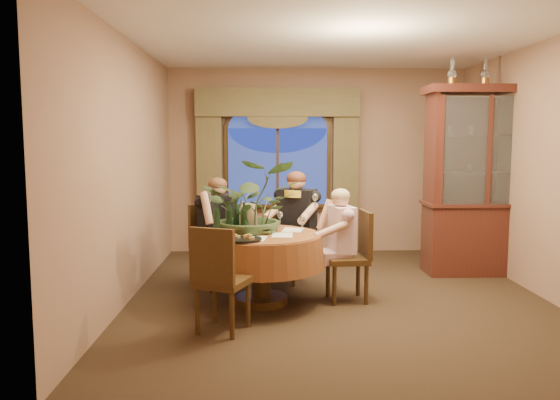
{
  "coord_description": "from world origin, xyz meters",
  "views": [
    {
      "loc": [
        -0.78,
        -5.87,
        1.71
      ],
      "look_at": [
        -0.63,
        -0.25,
        1.1
      ],
      "focal_mm": 35.0,
      "sensor_mm": 36.0,
      "label": 1
    }
  ],
  "objects_px": {
    "dining_table": "(261,269)",
    "wine_bottle_2": "(229,218)",
    "chair_right": "(347,257)",
    "chair_front_left": "(223,279)",
    "oil_lamp_right": "(518,72)",
    "wine_bottle_4": "(242,217)",
    "wine_bottle_0": "(244,218)",
    "chair_back": "(214,247)",
    "person_back": "(217,233)",
    "olive_bowl": "(264,232)",
    "wine_bottle_1": "(236,215)",
    "china_cabinet": "(481,181)",
    "stoneware_vase": "(251,217)",
    "chair_back_right": "(284,243)",
    "person_scarf": "(297,228)",
    "oil_lamp_center": "(485,72)",
    "centerpiece_plant": "(253,171)",
    "person_pink": "(342,244)",
    "oil_lamp_left": "(452,72)"
  },
  "relations": [
    {
      "from": "dining_table",
      "to": "wine_bottle_2",
      "type": "xyz_separation_m",
      "value": [
        -0.33,
        0.01,
        0.54
      ]
    },
    {
      "from": "chair_right",
      "to": "chair_front_left",
      "type": "bearing_deg",
      "value": 120.96
    },
    {
      "from": "oil_lamp_right",
      "to": "wine_bottle_4",
      "type": "xyz_separation_m",
      "value": [
        -3.41,
        -1.17,
        -1.65
      ]
    },
    {
      "from": "chair_front_left",
      "to": "wine_bottle_0",
      "type": "xyz_separation_m",
      "value": [
        0.16,
        0.79,
        0.44
      ]
    },
    {
      "from": "chair_back",
      "to": "person_back",
      "type": "relative_size",
      "value": 0.74
    },
    {
      "from": "olive_bowl",
      "to": "wine_bottle_1",
      "type": "xyz_separation_m",
      "value": [
        -0.29,
        0.26,
        0.14
      ]
    },
    {
      "from": "person_back",
      "to": "olive_bowl",
      "type": "distance_m",
      "value": 0.92
    },
    {
      "from": "dining_table",
      "to": "chair_back",
      "type": "bearing_deg",
      "value": 129.52
    },
    {
      "from": "china_cabinet",
      "to": "stoneware_vase",
      "type": "bearing_deg",
      "value": -159.34
    },
    {
      "from": "china_cabinet",
      "to": "chair_back_right",
      "type": "relative_size",
      "value": 2.5
    },
    {
      "from": "chair_back_right",
      "to": "person_scarf",
      "type": "distance_m",
      "value": 0.26
    },
    {
      "from": "chair_right",
      "to": "wine_bottle_2",
      "type": "xyz_separation_m",
      "value": [
        -1.25,
        -0.07,
        0.44
      ]
    },
    {
      "from": "oil_lamp_center",
      "to": "oil_lamp_right",
      "type": "height_order",
      "value": "same"
    },
    {
      "from": "centerpiece_plant",
      "to": "wine_bottle_4",
      "type": "xyz_separation_m",
      "value": [
        -0.11,
        -0.07,
        -0.48
      ]
    },
    {
      "from": "centerpiece_plant",
      "to": "chair_back_right",
      "type": "bearing_deg",
      "value": 63.71
    },
    {
      "from": "chair_back_right",
      "to": "chair_front_left",
      "type": "relative_size",
      "value": 1.0
    },
    {
      "from": "chair_right",
      "to": "wine_bottle_0",
      "type": "relative_size",
      "value": 2.91
    },
    {
      "from": "wine_bottle_2",
      "to": "person_back",
      "type": "bearing_deg",
      "value": 105.88
    },
    {
      "from": "chair_right",
      "to": "person_pink",
      "type": "relative_size",
      "value": 0.8
    },
    {
      "from": "wine_bottle_0",
      "to": "chair_back",
      "type": "bearing_deg",
      "value": 118.35
    },
    {
      "from": "chair_back_right",
      "to": "chair_back",
      "type": "relative_size",
      "value": 1.0
    },
    {
      "from": "oil_lamp_center",
      "to": "chair_front_left",
      "type": "relative_size",
      "value": 0.35
    },
    {
      "from": "wine_bottle_0",
      "to": "person_pink",
      "type": "bearing_deg",
      "value": 11.02
    },
    {
      "from": "dining_table",
      "to": "olive_bowl",
      "type": "bearing_deg",
      "value": -69.0
    },
    {
      "from": "chair_back_right",
      "to": "chair_front_left",
      "type": "distance_m",
      "value": 1.8
    },
    {
      "from": "oil_lamp_center",
      "to": "wine_bottle_2",
      "type": "height_order",
      "value": "oil_lamp_center"
    },
    {
      "from": "wine_bottle_0",
      "to": "wine_bottle_2",
      "type": "distance_m",
      "value": 0.16
    },
    {
      "from": "oil_lamp_left",
      "to": "olive_bowl",
      "type": "height_order",
      "value": "oil_lamp_left"
    },
    {
      "from": "person_back",
      "to": "wine_bottle_4",
      "type": "xyz_separation_m",
      "value": [
        0.32,
        -0.58,
        0.27
      ]
    },
    {
      "from": "dining_table",
      "to": "oil_lamp_left",
      "type": "distance_m",
      "value": 3.47
    },
    {
      "from": "oil_lamp_center",
      "to": "wine_bottle_0",
      "type": "height_order",
      "value": "oil_lamp_center"
    },
    {
      "from": "china_cabinet",
      "to": "stoneware_vase",
      "type": "distance_m",
      "value": 3.12
    },
    {
      "from": "oil_lamp_left",
      "to": "wine_bottle_1",
      "type": "height_order",
      "value": "oil_lamp_left"
    },
    {
      "from": "chair_back",
      "to": "centerpiece_plant",
      "type": "distance_m",
      "value": 1.15
    },
    {
      "from": "dining_table",
      "to": "stoneware_vase",
      "type": "relative_size",
      "value": 4.58
    },
    {
      "from": "dining_table",
      "to": "person_pink",
      "type": "bearing_deg",
      "value": 10.84
    },
    {
      "from": "person_pink",
      "to": "centerpiece_plant",
      "type": "height_order",
      "value": "centerpiece_plant"
    },
    {
      "from": "oil_lamp_center",
      "to": "chair_back",
      "type": "relative_size",
      "value": 0.35
    },
    {
      "from": "wine_bottle_2",
      "to": "wine_bottle_0",
      "type": "bearing_deg",
      "value": -15.37
    },
    {
      "from": "person_back",
      "to": "stoneware_vase",
      "type": "height_order",
      "value": "person_back"
    },
    {
      "from": "stoneware_vase",
      "to": "wine_bottle_0",
      "type": "xyz_separation_m",
      "value": [
        -0.06,
        -0.19,
        0.02
      ]
    },
    {
      "from": "person_scarf",
      "to": "wine_bottle_1",
      "type": "relative_size",
      "value": 4.12
    },
    {
      "from": "centerpiece_plant",
      "to": "person_back",
      "type": "bearing_deg",
      "value": 130.19
    },
    {
      "from": "oil_lamp_left",
      "to": "oil_lamp_right",
      "type": "relative_size",
      "value": 1.0
    },
    {
      "from": "chair_right",
      "to": "wine_bottle_1",
      "type": "distance_m",
      "value": 1.26
    },
    {
      "from": "china_cabinet",
      "to": "oil_lamp_right",
      "type": "relative_size",
      "value": 7.05
    },
    {
      "from": "oil_lamp_left",
      "to": "wine_bottle_4",
      "type": "height_order",
      "value": "oil_lamp_left"
    },
    {
      "from": "olive_bowl",
      "to": "person_back",
      "type": "bearing_deg",
      "value": 126.49
    },
    {
      "from": "stoneware_vase",
      "to": "wine_bottle_1",
      "type": "bearing_deg",
      "value": 169.93
    },
    {
      "from": "chair_back",
      "to": "wine_bottle_4",
      "type": "xyz_separation_m",
      "value": [
        0.36,
        -0.59,
        0.44
      ]
    }
  ]
}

